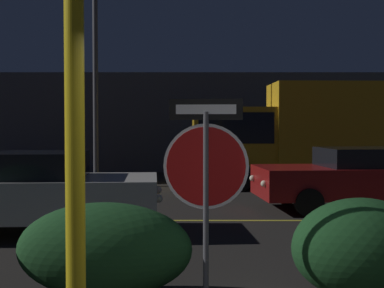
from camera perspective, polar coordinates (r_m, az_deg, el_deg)
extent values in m
cube|color=gold|center=(10.76, 3.76, -8.14)|extent=(41.79, 0.12, 0.01)
cylinder|color=#4C4C51|center=(5.62, 1.53, -6.96)|extent=(0.06, 0.06, 2.04)
cylinder|color=white|center=(5.57, 1.54, -2.40)|extent=(0.89, 0.08, 0.90)
cylinder|color=#B71414|center=(5.57, 1.54, -2.40)|extent=(0.83, 0.08, 0.83)
cube|color=black|center=(5.56, 1.54, 3.72)|extent=(0.76, 0.08, 0.22)
cube|color=white|center=(5.56, 1.54, 3.72)|extent=(0.63, 0.08, 0.10)
cylinder|color=yellow|center=(3.58, -12.30, -6.21)|extent=(0.13, 0.13, 2.77)
ellipsoid|color=#1E4C23|center=(6.06, -9.28, -11.09)|extent=(1.93, 0.88, 1.05)
ellipsoid|color=#19421E|center=(6.21, 17.62, -10.57)|extent=(1.52, 1.02, 1.11)
cube|color=silver|center=(9.69, -15.20, -5.49)|extent=(3.95, 2.11, 0.69)
cube|color=black|center=(9.66, -15.90, -2.14)|extent=(1.64, 1.69, 0.44)
cylinder|color=black|center=(10.45, -7.79, -6.80)|extent=(0.61, 0.24, 0.60)
cylinder|color=black|center=(8.71, -8.56, -8.57)|extent=(0.61, 0.24, 0.60)
sphere|color=#F4EFCC|center=(10.07, -3.59, -4.94)|extent=(0.14, 0.14, 0.14)
sphere|color=#F4EFCC|center=(8.94, -3.54, -5.83)|extent=(0.14, 0.14, 0.14)
cube|color=maroon|center=(12.63, 17.15, -3.82)|extent=(4.61, 2.31, 0.67)
cube|color=black|center=(12.64, 17.73, -1.34)|extent=(1.92, 1.79, 0.42)
cylinder|color=black|center=(11.35, 12.41, -6.13)|extent=(0.62, 0.25, 0.60)
cylinder|color=black|center=(13.08, 9.98, -5.04)|extent=(0.62, 0.25, 0.60)
sphere|color=#F4EFCC|center=(11.38, 7.71, -4.21)|extent=(0.14, 0.14, 0.14)
sphere|color=#F4EFCC|center=(12.53, 6.50, -3.64)|extent=(0.14, 0.14, 0.14)
cube|color=gold|center=(16.32, 4.40, 0.31)|extent=(2.47, 2.08, 2.03)
cube|color=black|center=(16.31, 4.40, 1.73)|extent=(2.23, 2.12, 0.90)
cube|color=gold|center=(16.93, 15.16, 1.56)|extent=(3.99, 2.25, 2.78)
cylinder|color=black|center=(15.36, 5.02, -3.52)|extent=(0.85, 0.30, 0.84)
cylinder|color=black|center=(17.41, 4.25, -2.87)|extent=(0.85, 0.30, 0.84)
cylinder|color=black|center=(16.24, 18.53, -3.32)|extent=(0.85, 0.30, 0.84)
cylinder|color=black|center=(18.19, 16.30, -2.74)|extent=(0.85, 0.30, 0.84)
cylinder|color=#4C4C51|center=(16.90, -10.22, 6.70)|extent=(0.16, 0.16, 6.58)
cube|color=#4C4C56|center=(23.14, -5.36, 2.28)|extent=(31.79, 3.16, 4.03)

